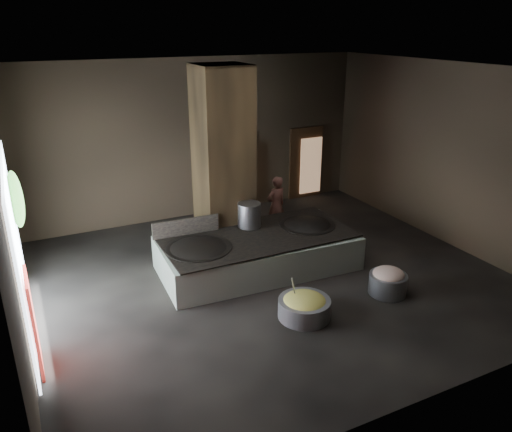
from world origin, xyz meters
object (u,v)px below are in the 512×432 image
hearth_platform (258,253)px  cook (276,205)px  meat_basin (388,284)px  wok_left (199,251)px  wok_right (307,228)px  stock_pot (249,215)px  veg_basin (304,308)px

hearth_platform → cook: 2.16m
meat_basin → wok_left: bearing=147.2°
wok_right → stock_pot: stock_pot is taller
hearth_platform → wok_right: (1.35, 0.05, 0.36)m
wok_right → meat_basin: 2.43m
cook → meat_basin: bearing=88.3°
wok_right → stock_pot: bearing=159.0°
hearth_platform → cook: size_ratio=2.77×
wok_right → meat_basin: bearing=-75.4°
veg_basin → hearth_platform: bearing=87.3°
wok_left → meat_basin: size_ratio=1.77×
hearth_platform → meat_basin: (1.95, -2.24, -0.17)m
cook → veg_basin: 4.20m
cook → veg_basin: size_ratio=1.57×
wok_right → cook: bearing=89.9°
veg_basin → meat_basin: bearing=0.3°
hearth_platform → wok_left: 1.50m
stock_pot → veg_basin: 2.96m
meat_basin → veg_basin: bearing=-179.7°
wok_right → cook: 1.58m
hearth_platform → veg_basin: bearing=-90.1°
veg_basin → meat_basin: 2.06m
stock_pot → veg_basin: size_ratio=0.57×
hearth_platform → veg_basin: 2.27m
wok_left → meat_basin: (3.40, -2.19, -0.53)m
wok_right → meat_basin: size_ratio=1.64×
hearth_platform → stock_pot: size_ratio=7.67×
cook → veg_basin: (-1.46, -3.88, -0.61)m
wok_left → hearth_platform: bearing=2.0°
wok_left → stock_pot: bearing=21.8°
stock_pot → cook: size_ratio=0.36×
stock_pot → veg_basin: (-0.16, -2.80, -0.94)m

